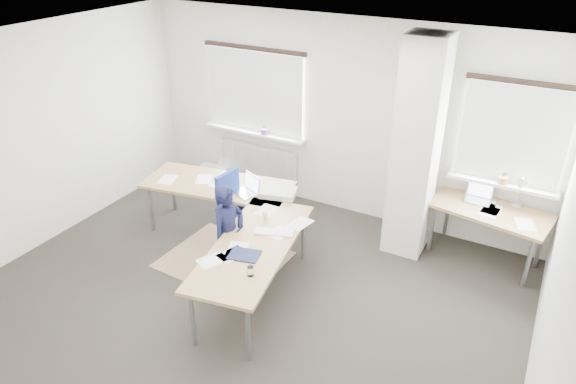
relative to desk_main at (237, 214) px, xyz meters
The scene contains 8 objects.
ground 1.03m from the desk_main, 54.46° to the right, with size 6.00×6.00×0.00m, color black.
room_shell 1.24m from the desk_main, 15.10° to the right, with size 6.04×5.04×2.82m.
floor_mat 0.72m from the desk_main, 154.90° to the right, with size 1.44×1.22×0.01m, color #987152.
white_crate 2.33m from the desk_main, 134.18° to the left, with size 0.47×0.33×0.28m, color white.
desk_main is the anchor object (origin of this frame).
desk_side 3.11m from the desk_main, 29.63° to the left, with size 1.50×0.93×1.22m.
task_chair 0.50m from the desk_main, 117.82° to the left, with size 0.57×0.57×1.05m.
person 0.41m from the desk_main, 70.57° to the right, with size 0.46×0.30×1.27m, color black.
Camera 1 is at (2.68, -3.81, 3.86)m, focal length 32.00 mm.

